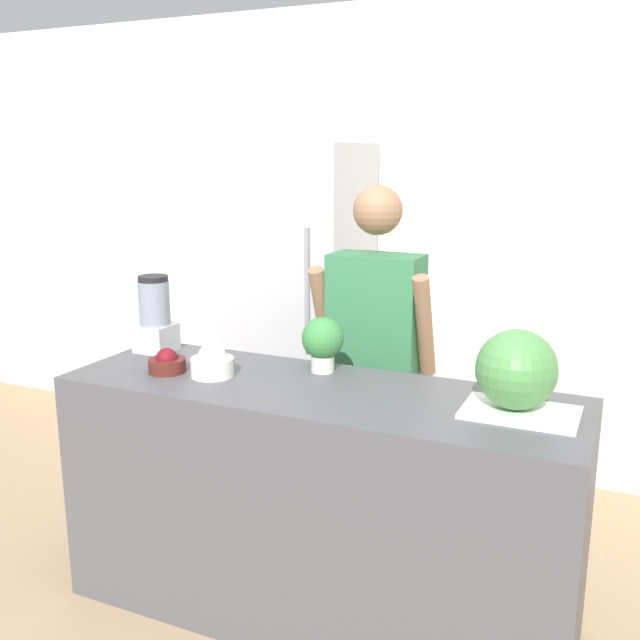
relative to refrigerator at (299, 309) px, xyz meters
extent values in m
cube|color=silver|center=(0.70, 0.37, 0.38)|extent=(8.00, 0.06, 2.60)
cube|color=#4C4C51|center=(0.70, -1.27, -0.45)|extent=(1.95, 0.63, 0.94)
cube|color=#B7B7BC|center=(0.00, 0.00, 0.00)|extent=(0.70, 0.64, 1.84)
cylinder|color=gray|center=(0.21, -0.33, 0.18)|extent=(0.02, 0.02, 0.64)
cube|color=#4C608C|center=(0.70, -0.64, -0.52)|extent=(0.30, 0.18, 0.80)
cube|color=#337247|center=(0.70, -0.64, 0.16)|extent=(0.40, 0.22, 0.56)
sphere|color=#936B4C|center=(0.70, -0.64, 0.63)|extent=(0.22, 0.22, 0.22)
cylinder|color=#936B4C|center=(0.46, -0.68, 0.15)|extent=(0.07, 0.23, 0.47)
cylinder|color=#936B4C|center=(0.93, -0.68, 0.15)|extent=(0.07, 0.23, 0.47)
cube|color=white|center=(1.43, -1.25, 0.03)|extent=(0.38, 0.26, 0.01)
sphere|color=#4C8C47|center=(1.41, -1.23, 0.17)|extent=(0.27, 0.27, 0.27)
cylinder|color=#511E19|center=(0.08, -1.34, 0.05)|extent=(0.15, 0.15, 0.05)
sphere|color=maroon|center=(0.08, -1.34, 0.08)|extent=(0.09, 0.09, 0.09)
cylinder|color=white|center=(0.27, -1.31, 0.06)|extent=(0.17, 0.17, 0.07)
sphere|color=white|center=(0.27, -1.31, 0.09)|extent=(0.12, 0.12, 0.12)
cube|color=#B7B7BC|center=(-0.15, -1.11, 0.08)|extent=(0.15, 0.15, 0.12)
cylinder|color=gray|center=(-0.15, -1.11, 0.24)|extent=(0.13, 0.13, 0.19)
cylinder|color=black|center=(-0.15, -1.11, 0.34)|extent=(0.13, 0.13, 0.02)
cylinder|color=beige|center=(0.64, -1.08, 0.06)|extent=(0.09, 0.09, 0.07)
sphere|color=#387F3D|center=(0.64, -1.08, 0.16)|extent=(0.17, 0.17, 0.17)
camera|label=1|loc=(1.75, -3.55, 0.87)|focal=40.00mm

